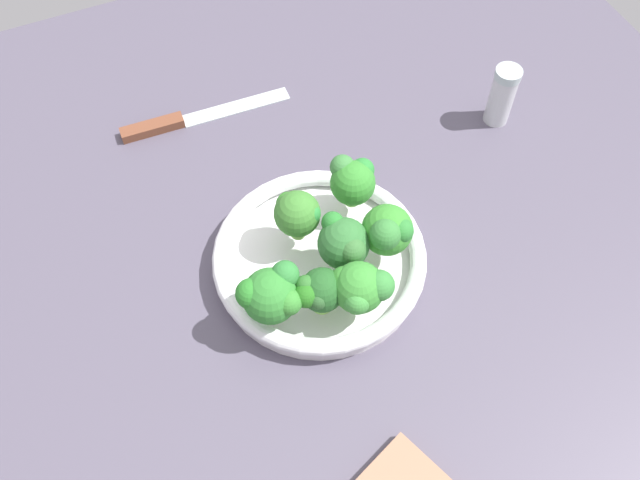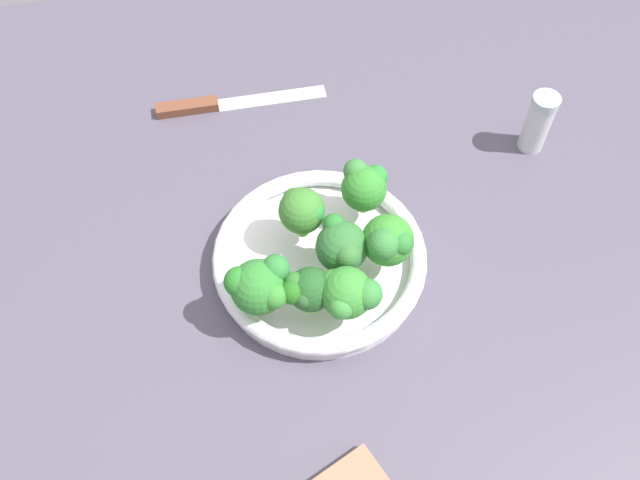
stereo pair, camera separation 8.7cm
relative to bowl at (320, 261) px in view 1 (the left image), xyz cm
name	(u,v)px [view 1 (the left image)]	position (x,y,z in cm)	size (l,w,h in cm)	color
ground_plane	(344,263)	(-3.73, -0.19, -3.28)	(130.00, 130.00, 2.50)	#514B5C
bowl	(320,261)	(0.00, 0.00, 0.00)	(27.99, 27.99, 3.98)	white
broccoli_floret_0	(388,231)	(-7.82, 3.11, 6.46)	(6.54, 6.68, 7.91)	#88B25E
broccoli_floret_1	(319,292)	(3.27, 7.10, 5.76)	(6.46, 5.45, 6.48)	#87C250
broccoli_floret_2	(353,180)	(-7.38, -6.13, 6.11)	(6.36, 6.59, 7.08)	#7DBE55
broccoli_floret_3	(271,295)	(8.71, 5.42, 6.27)	(8.03, 6.99, 7.46)	#89C76A
broccoli_floret_4	(297,213)	(1.42, -3.88, 6.57)	(5.98, 6.14, 7.64)	#7BB84E
broccoli_floret_5	(360,288)	(-1.17, 8.86, 6.28)	(7.14, 6.53, 7.41)	#82C561
broccoli_floret_6	(344,243)	(-2.23, 2.26, 5.97)	(6.56, 6.96, 7.15)	#94CA5B
knife	(183,120)	(8.59, -32.52, -1.48)	(26.68, 3.61, 1.50)	silver
pepper_shaker	(502,95)	(-35.71, -13.63, 3.03)	(3.93, 3.93, 10.00)	silver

